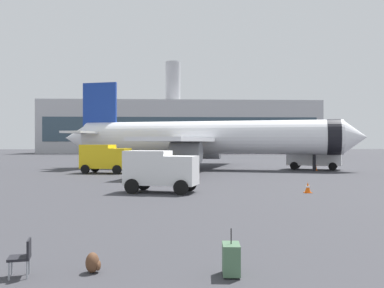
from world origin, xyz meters
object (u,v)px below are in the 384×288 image
(cargo_van, at_px, (160,169))
(safety_cone_mid, at_px, (308,188))
(traveller_backpack, at_px, (93,263))
(airplane_at_gate, at_px, (205,138))
(service_truck, at_px, (105,157))
(fuel_truck, at_px, (313,154))
(safety_cone_near, at_px, (316,167))
(rolling_suitcase, at_px, (231,259))
(gate_chair, at_px, (23,255))

(cargo_van, relative_size, safety_cone_mid, 7.15)
(cargo_van, xyz_separation_m, traveller_backpack, (-1.21, -16.22, -1.22))
(airplane_at_gate, bearing_deg, service_truck, -152.31)
(fuel_truck, height_order, safety_cone_near, fuel_truck)
(service_truck, height_order, safety_cone_mid, service_truck)
(cargo_van, height_order, rolling_suitcase, cargo_van)
(fuel_truck, relative_size, traveller_backpack, 13.45)
(rolling_suitcase, distance_m, traveller_backpack, 3.28)
(service_truck, distance_m, gate_chair, 33.67)
(fuel_truck, distance_m, safety_cone_mid, 23.88)
(traveller_backpack, xyz_separation_m, gate_chair, (-1.56, -0.24, 0.27))
(traveller_backpack, bearing_deg, cargo_van, 85.74)
(airplane_at_gate, relative_size, gate_chair, 40.77)
(safety_cone_near, bearing_deg, traveller_backpack, -116.40)
(cargo_van, relative_size, safety_cone_near, 6.25)
(fuel_truck, bearing_deg, safety_cone_near, -101.13)
(airplane_at_gate, xyz_separation_m, safety_cone_mid, (4.53, -23.26, -3.33))
(cargo_van, distance_m, gate_chair, 16.72)
(gate_chair, bearing_deg, service_truck, 95.54)
(cargo_van, relative_size, gate_chair, 5.56)
(rolling_suitcase, bearing_deg, safety_cone_near, 68.09)
(traveller_backpack, bearing_deg, rolling_suitcase, -6.83)
(cargo_van, relative_size, rolling_suitcase, 4.35)
(airplane_at_gate, distance_m, gate_chair, 39.86)
(safety_cone_mid, bearing_deg, fuel_truck, 70.35)
(traveller_backpack, height_order, gate_chair, gate_chair)
(fuel_truck, distance_m, cargo_van, 27.70)
(service_truck, xyz_separation_m, cargo_van, (6.02, -17.04, -0.16))
(fuel_truck, bearing_deg, traveller_backpack, -115.74)
(airplane_at_gate, xyz_separation_m, service_truck, (-10.59, -5.56, -2.05))
(airplane_at_gate, bearing_deg, gate_chair, -100.65)
(airplane_at_gate, relative_size, service_truck, 6.74)
(service_truck, xyz_separation_m, safety_cone_mid, (15.12, -17.71, -1.28))
(cargo_van, height_order, traveller_backpack, cargo_van)
(fuel_truck, relative_size, gate_chair, 7.51)
(cargo_van, distance_m, safety_cone_near, 26.08)
(fuel_truck, bearing_deg, gate_chair, -117.47)
(airplane_at_gate, bearing_deg, traveller_backpack, -98.47)
(safety_cone_mid, relative_size, gate_chair, 0.78)
(gate_chair, bearing_deg, safety_cone_near, 61.80)
(safety_cone_mid, distance_m, traveller_backpack, 18.66)
(airplane_at_gate, height_order, safety_cone_mid, airplane_at_gate)
(cargo_van, bearing_deg, service_truck, 109.46)
(safety_cone_mid, distance_m, rolling_suitcase, 17.43)
(safety_cone_near, bearing_deg, rolling_suitcase, -111.91)
(airplane_at_gate, xyz_separation_m, cargo_van, (-4.57, -22.60, -2.21))
(gate_chair, bearing_deg, fuel_truck, 62.53)
(safety_cone_mid, bearing_deg, airplane_at_gate, 101.01)
(traveller_backpack, bearing_deg, gate_chair, -171.36)
(safety_cone_near, distance_m, gate_chair, 41.31)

